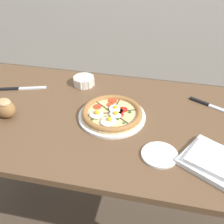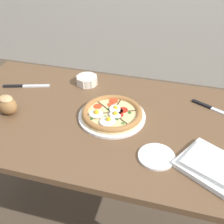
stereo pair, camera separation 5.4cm
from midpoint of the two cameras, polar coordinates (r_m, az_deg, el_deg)
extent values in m
plane|color=brown|center=(1.84, -2.22, -20.64)|extent=(12.00, 12.00, 0.00)
cube|color=brown|center=(1.27, -3.00, -1.69)|extent=(1.47, 0.78, 0.03)
cube|color=brown|center=(2.00, -19.38, -1.86)|extent=(0.06, 0.06, 0.74)
cylinder|color=white|center=(1.26, -1.22, -0.90)|extent=(0.30, 0.30, 0.01)
cylinder|color=#E5C684|center=(1.25, -1.23, -0.46)|extent=(0.27, 0.27, 0.01)
cylinder|color=#E0CC84|center=(1.25, -1.24, -0.19)|extent=(0.23, 0.23, 0.00)
torus|color=#A36B38|center=(1.25, -1.24, -0.14)|extent=(0.27, 0.27, 0.03)
cube|color=#472D19|center=(1.24, -3.83, -0.41)|extent=(0.11, 0.05, 0.00)
cube|color=#472D19|center=(1.21, -2.17, -1.63)|extent=(0.02, 0.11, 0.00)
cube|color=#472D19|center=(1.21, 0.49, -1.32)|extent=(0.09, 0.07, 0.00)
cube|color=#472D19|center=(1.26, 1.33, 0.18)|extent=(0.11, 0.05, 0.00)
cube|color=#472D19|center=(1.29, -0.37, 1.31)|extent=(0.02, 0.11, 0.00)
cube|color=#472D19|center=(1.28, -2.87, 1.03)|extent=(0.09, 0.07, 0.00)
cylinder|color=red|center=(1.29, -4.22, 1.06)|extent=(0.04, 0.04, 0.00)
cylinder|color=red|center=(1.32, -1.05, 2.30)|extent=(0.04, 0.04, 0.00)
cylinder|color=red|center=(1.30, -1.53, 1.48)|extent=(0.03, 0.03, 0.00)
cylinder|color=red|center=(1.25, 0.01, 0.16)|extent=(0.04, 0.04, 0.00)
cylinder|color=red|center=(1.23, 0.17, -0.65)|extent=(0.04, 0.04, 0.00)
cylinder|color=red|center=(1.26, 1.02, 0.46)|extent=(0.04, 0.04, 0.00)
ellipsoid|color=white|center=(1.18, -1.99, -1.96)|extent=(0.10, 0.10, 0.01)
sphere|color=#F4AD1E|center=(1.18, -1.86, -1.55)|extent=(0.02, 0.02, 0.02)
ellipsoid|color=white|center=(1.23, -4.45, -0.52)|extent=(0.09, 0.08, 0.01)
sphere|color=#F4AD1E|center=(1.23, -4.41, -0.18)|extent=(0.02, 0.02, 0.02)
ellipsoid|color=white|center=(1.22, -0.59, -0.61)|extent=(0.07, 0.06, 0.01)
sphere|color=#F4AD1E|center=(1.22, -0.53, -0.30)|extent=(0.02, 0.02, 0.02)
ellipsoid|color=white|center=(1.26, -0.70, 0.64)|extent=(0.07, 0.08, 0.01)
sphere|color=#F4AD1E|center=(1.26, -0.52, 0.91)|extent=(0.02, 0.02, 0.02)
cylinder|color=#2D5B1E|center=(1.21, -0.21, -1.39)|extent=(0.02, 0.02, 0.00)
cylinder|color=#2D5B1E|center=(1.25, 2.39, -0.03)|extent=(0.01, 0.01, 0.00)
cylinder|color=#2D5B1E|center=(1.23, -0.87, -0.58)|extent=(0.01, 0.01, 0.00)
cylinder|color=#2D5B1E|center=(1.28, -0.41, 1.04)|extent=(0.02, 0.02, 0.00)
cylinder|color=#477A2D|center=(1.29, -0.33, 1.24)|extent=(0.01, 0.01, 0.00)
cylinder|color=#2D5B1E|center=(1.27, -2.06, 0.55)|extent=(0.01, 0.01, 0.00)
cylinder|color=#2D5B1E|center=(1.21, -5.37, -1.54)|extent=(0.01, 0.01, 0.00)
cylinder|color=#477A2D|center=(1.22, -2.50, -0.91)|extent=(0.01, 0.01, 0.00)
cylinder|color=#477A2D|center=(1.19, 1.18, -2.20)|extent=(0.01, 0.01, 0.00)
cylinder|color=silver|center=(1.50, -6.77, 6.27)|extent=(0.11, 0.11, 0.05)
cylinder|color=#AD1423|center=(1.50, -6.79, 6.45)|extent=(0.09, 0.09, 0.02)
cylinder|color=silver|center=(1.49, -4.78, 6.06)|extent=(0.01, 0.01, 0.04)
cylinder|color=silver|center=(1.52, -4.95, 6.83)|extent=(0.01, 0.01, 0.04)
cylinder|color=silver|center=(1.55, -6.15, 7.25)|extent=(0.01, 0.01, 0.04)
cylinder|color=silver|center=(1.55, -7.69, 7.10)|extent=(0.01, 0.01, 0.04)
cylinder|color=silver|center=(1.52, -8.72, 6.46)|extent=(0.01, 0.01, 0.04)
cylinder|color=silver|center=(1.48, -8.64, 5.68)|extent=(0.01, 0.01, 0.04)
cylinder|color=silver|center=(1.46, -7.43, 5.22)|extent=(0.01, 0.01, 0.04)
cylinder|color=silver|center=(1.46, -5.80, 5.38)|extent=(0.01, 0.01, 0.04)
cube|color=white|center=(1.10, 18.85, -9.71)|extent=(0.29, 0.28, 0.02)
cube|color=white|center=(1.09, 19.03, -9.05)|extent=(0.23, 0.22, 0.02)
ellipsoid|color=olive|center=(1.34, -21.95, 0.63)|extent=(0.12, 0.10, 0.08)
ellipsoid|color=tan|center=(1.32, -22.29, 1.85)|extent=(0.08, 0.07, 0.02)
cube|color=silver|center=(1.39, 20.56, 0.31)|extent=(0.13, 0.08, 0.01)
cube|color=black|center=(1.42, 16.28, 2.07)|extent=(0.10, 0.06, 0.01)
cube|color=silver|center=(1.53, -16.81, 4.67)|extent=(0.14, 0.06, 0.01)
cube|color=black|center=(1.56, -21.16, 4.40)|extent=(0.10, 0.05, 0.01)
cylinder|color=white|center=(1.09, 8.24, -8.62)|extent=(0.14, 0.14, 0.01)
camera|label=1|loc=(0.03, -91.24, -0.91)|focal=45.00mm
camera|label=2|loc=(0.03, 88.76, 0.91)|focal=45.00mm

